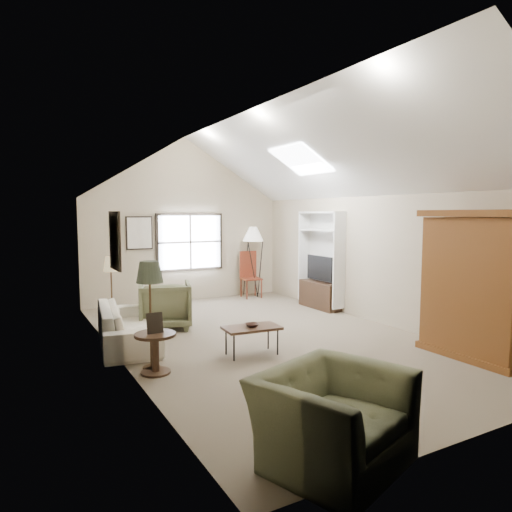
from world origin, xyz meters
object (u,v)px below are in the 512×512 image
coffee_table (252,341)px  armchair_far (165,305)px  armchair_near (333,419)px  side_table (155,353)px  side_chair (251,275)px  armoire (476,285)px  sofa (127,325)px

coffee_table → armchair_far: bearing=105.9°
armchair_near → coffee_table: armchair_near is taller
side_table → side_chair: side_chair is taller
armoire → sofa: armoire is taller
sofa → coffee_table: 2.15m
armoire → side_chair: armoire is taller
sofa → side_chair: size_ratio=1.86×
armoire → side_table: (-4.38, 1.63, -0.82)m
armchair_near → armchair_far: armchair_far is taller
armoire → armchair_far: 5.33m
armchair_near → coffee_table: size_ratio=1.43×
armchair_far → sofa: bearing=56.5°
coffee_table → side_table: (-1.53, -0.08, 0.06)m
armoire → armchair_near: size_ratio=1.80×
armchair_far → coffee_table: 2.35m
armoire → coffee_table: 3.44m
sofa → armchair_far: (0.88, 0.74, 0.12)m
armchair_far → coffee_table: (0.64, -2.25, -0.22)m
armoire → side_table: 4.74m
armchair_far → side_chair: 3.50m
armchair_near → armchair_far: size_ratio=1.27×
coffee_table → armoire: bearing=-31.0°
armoire → coffee_table: size_ratio=2.57×
side_chair → coffee_table: bearing=-112.8°
armoire → armchair_far: bearing=131.4°
armoire → sofa: bearing=143.6°
sofa → side_table: (0.00, -1.60, -0.05)m
sofa → side_table: 1.60m
coffee_table → side_table: 1.53m
armoire → side_chair: size_ratio=1.85×
armoire → armchair_far: size_ratio=2.29×
side_table → sofa: bearing=90.0°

